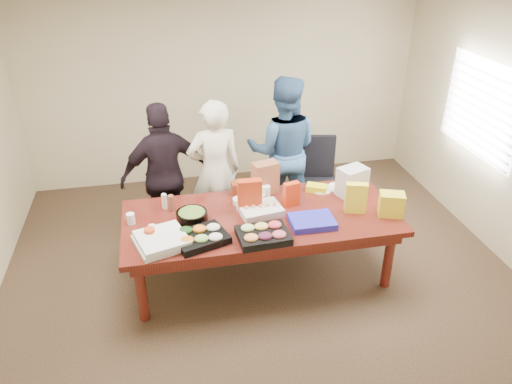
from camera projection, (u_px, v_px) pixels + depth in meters
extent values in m
cube|color=#47301E|center=(261.00, 275.00, 5.46)|extent=(5.50, 5.00, 0.02)
cube|color=white|center=(262.00, 15.00, 4.15)|extent=(5.50, 5.00, 0.02)
cube|color=beige|center=(224.00, 88.00, 6.95)|extent=(5.50, 0.04, 2.70)
cube|color=beige|center=(360.00, 359.00, 2.65)|extent=(5.50, 0.04, 2.70)
cube|color=white|center=(481.00, 108.00, 5.73)|extent=(0.03, 1.40, 1.10)
cube|color=beige|center=(478.00, 109.00, 5.72)|extent=(0.04, 1.36, 1.00)
cube|color=#4C1C0F|center=(261.00, 246.00, 5.27)|extent=(2.80, 1.20, 0.75)
cube|color=black|center=(322.00, 182.00, 6.26)|extent=(0.61, 0.61, 1.01)
imported|color=beige|center=(215.00, 172.00, 5.71)|extent=(0.67, 0.48, 1.73)
imported|color=#365D8F|center=(283.00, 151.00, 6.08)|extent=(1.05, 0.91, 1.86)
imported|color=black|center=(165.00, 176.00, 5.64)|extent=(1.07, 0.60, 1.72)
cube|color=black|center=(201.00, 238.00, 4.67)|extent=(0.57, 0.50, 0.07)
cube|color=black|center=(263.00, 235.00, 4.70)|extent=(0.50, 0.40, 0.07)
cube|color=silver|center=(260.00, 210.00, 5.12)|extent=(0.47, 0.38, 0.07)
cylinder|color=black|center=(192.00, 216.00, 4.98)|extent=(0.34, 0.34, 0.10)
cube|color=#2728CB|center=(312.00, 221.00, 4.93)|extent=(0.44, 0.33, 0.07)
cube|color=#BA3214|center=(250.00, 196.00, 5.10)|extent=(0.25, 0.11, 0.35)
cube|color=#FFF131|center=(356.00, 198.00, 5.08)|extent=(0.24, 0.15, 0.33)
cube|color=red|center=(291.00, 194.00, 5.21)|extent=(0.18, 0.11, 0.26)
cylinder|color=white|center=(266.00, 192.00, 5.39)|extent=(0.11, 0.11, 0.14)
cylinder|color=orange|center=(238.00, 188.00, 5.45)|extent=(0.07, 0.07, 0.16)
cylinder|color=brown|center=(171.00, 203.00, 5.13)|extent=(0.07, 0.07, 0.18)
cylinder|color=silver|center=(164.00, 201.00, 5.18)|extent=(0.06, 0.06, 0.16)
cube|color=#E5EF17|center=(316.00, 188.00, 5.53)|extent=(0.26, 0.22, 0.07)
cube|color=maroon|center=(246.00, 187.00, 5.49)|extent=(0.33, 0.14, 0.13)
cube|color=#945537|center=(265.00, 178.00, 5.44)|extent=(0.31, 0.22, 0.36)
cylinder|color=#CA3F16|center=(150.00, 235.00, 4.66)|extent=(0.12, 0.12, 0.13)
cylinder|color=white|center=(152.00, 230.00, 4.76)|extent=(0.09, 0.09, 0.10)
cylinder|color=white|center=(131.00, 219.00, 4.93)|extent=(0.09, 0.09, 0.11)
cube|color=silver|center=(160.00, 243.00, 4.62)|extent=(0.54, 0.54, 0.05)
cube|color=white|center=(162.00, 239.00, 4.59)|extent=(0.54, 0.54, 0.05)
cylinder|color=white|center=(338.00, 187.00, 5.61)|extent=(0.27, 0.27, 0.01)
cylinder|color=white|center=(321.00, 190.00, 5.56)|extent=(0.27, 0.27, 0.01)
cylinder|color=beige|center=(258.00, 197.00, 5.37)|extent=(0.17, 0.17, 0.07)
cylinder|color=white|center=(239.00, 201.00, 5.29)|extent=(0.17, 0.17, 0.06)
cube|color=silver|center=(352.00, 182.00, 5.40)|extent=(0.36, 0.31, 0.32)
cube|color=yellow|center=(391.00, 204.00, 5.05)|extent=(0.29, 0.24, 0.25)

